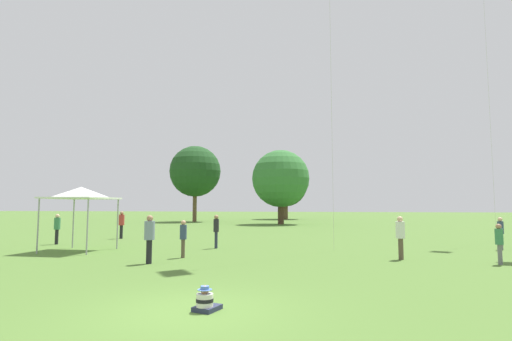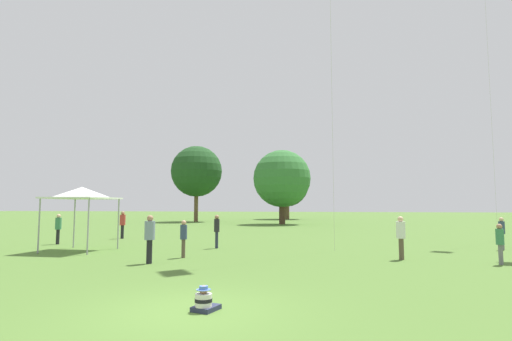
# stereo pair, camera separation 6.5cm
# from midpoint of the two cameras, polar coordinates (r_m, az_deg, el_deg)

# --- Properties ---
(ground_plane) EXTENTS (300.00, 300.00, 0.00)m
(ground_plane) POSITION_cam_midpoint_polar(r_m,az_deg,el_deg) (8.97, -9.58, -19.25)
(ground_plane) COLOR #4C702D
(seated_toddler) EXTENTS (0.56, 0.64, 0.54)m
(seated_toddler) POSITION_cam_midpoint_polar(r_m,az_deg,el_deg) (8.91, -7.18, -18.04)
(seated_toddler) COLOR #282D47
(seated_toddler) RESTS_ON ground
(person_standing_0) EXTENTS (0.35, 0.35, 1.60)m
(person_standing_0) POSITION_cam_midpoint_polar(r_m,az_deg,el_deg) (17.65, -10.20, -9.06)
(person_standing_0) COLOR brown
(person_standing_0) RESTS_ON ground
(person_standing_1) EXTENTS (0.47, 0.47, 1.86)m
(person_standing_1) POSITION_cam_midpoint_polar(r_m,az_deg,el_deg) (28.95, -18.47, -7.02)
(person_standing_1) COLOR black
(person_standing_1) RESTS_ON ground
(person_standing_2) EXTENTS (0.41, 0.41, 1.75)m
(person_standing_2) POSITION_cam_midpoint_polar(r_m,az_deg,el_deg) (26.09, -26.35, -7.13)
(person_standing_2) COLOR black
(person_standing_2) RESTS_ON ground
(person_standing_3) EXTENTS (0.40, 0.40, 1.75)m
(person_standing_3) POSITION_cam_midpoint_polar(r_m,az_deg,el_deg) (21.30, -5.54, -8.14)
(person_standing_3) COLOR #282D42
(person_standing_3) RESTS_ON ground
(person_standing_4) EXTENTS (0.29, 0.29, 1.64)m
(person_standing_4) POSITION_cam_midpoint_polar(r_m,az_deg,el_deg) (23.90, 31.75, -7.25)
(person_standing_4) COLOR slate
(person_standing_4) RESTS_ON ground
(person_standing_5) EXTENTS (0.39, 0.39, 1.53)m
(person_standing_5) POSITION_cam_midpoint_polar(r_m,az_deg,el_deg) (17.92, 31.58, -8.45)
(person_standing_5) COLOR slate
(person_standing_5) RESTS_ON ground
(person_standing_6) EXTENTS (0.41, 0.41, 1.78)m
(person_standing_6) POSITION_cam_midpoint_polar(r_m,az_deg,el_deg) (17.81, 20.09, -8.48)
(person_standing_6) COLOR brown
(person_standing_6) RESTS_ON ground
(person_standing_7) EXTENTS (0.51, 0.51, 1.86)m
(person_standing_7) POSITION_cam_midpoint_polar(r_m,az_deg,el_deg) (16.14, -14.83, -8.86)
(person_standing_7) COLOR black
(person_standing_7) RESTS_ON ground
(canopy_tent) EXTENTS (2.94, 2.94, 3.16)m
(canopy_tent) POSITION_cam_midpoint_polar(r_m,az_deg,el_deg) (21.75, -23.54, -3.01)
(canopy_tent) COLOR white
(canopy_tent) RESTS_ON ground
(distant_tree_0) EXTENTS (7.06, 7.06, 9.14)m
(distant_tree_0) POSITION_cam_midpoint_polar(r_m,az_deg,el_deg) (49.32, 3.76, -1.18)
(distant_tree_0) COLOR #473323
(distant_tree_0) RESTS_ON ground
(distant_tree_1) EXTENTS (7.50, 7.50, 9.65)m
(distant_tree_1) POSITION_cam_midpoint_polar(r_m,az_deg,el_deg) (68.61, 4.43, -2.05)
(distant_tree_1) COLOR brown
(distant_tree_1) RESTS_ON ground
(distant_tree_2) EXTENTS (7.33, 7.33, 10.89)m
(distant_tree_2) POSITION_cam_midpoint_polar(r_m,az_deg,el_deg) (58.19, -8.46, -0.14)
(distant_tree_2) COLOR brown
(distant_tree_2) RESTS_ON ground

